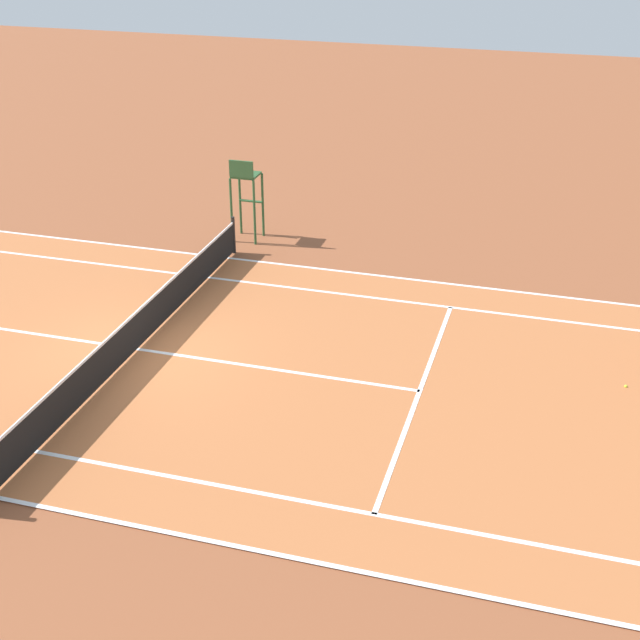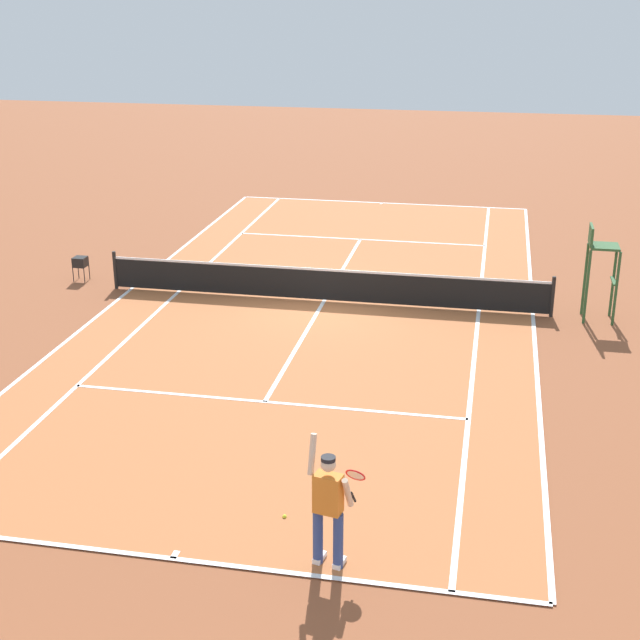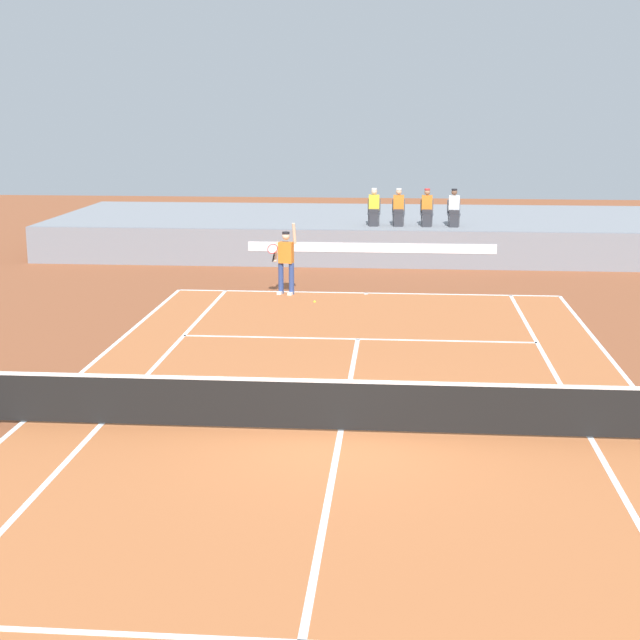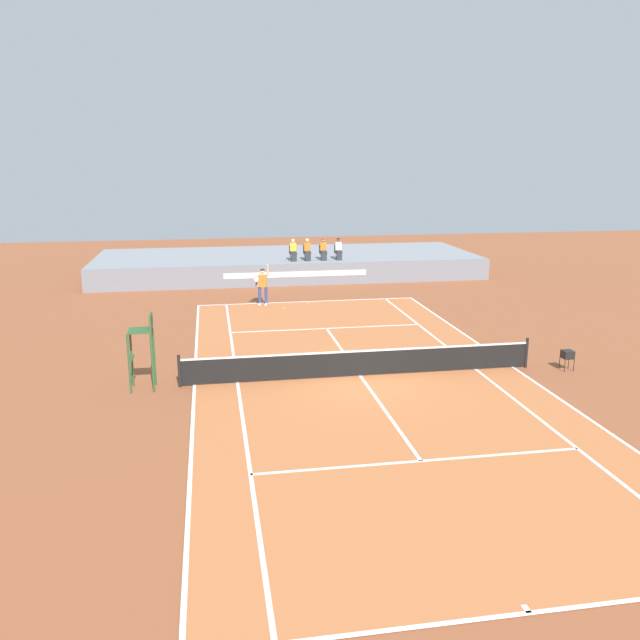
# 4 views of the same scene
# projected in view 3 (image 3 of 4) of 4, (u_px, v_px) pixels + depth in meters

# --- Properties ---
(ground_plane) EXTENTS (80.00, 80.00, 0.00)m
(ground_plane) POSITION_uv_depth(u_px,v_px,m) (341.00, 433.00, 15.95)
(ground_plane) COLOR brown
(court) EXTENTS (11.08, 23.88, 0.03)m
(court) POSITION_uv_depth(u_px,v_px,m) (341.00, 432.00, 15.95)
(court) COLOR #B76638
(court) RESTS_ON ground
(net) EXTENTS (11.98, 0.10, 1.07)m
(net) POSITION_uv_depth(u_px,v_px,m) (341.00, 403.00, 15.84)
(net) COLOR black
(net) RESTS_ON ground
(barrier_wall) EXTENTS (23.49, 0.25, 1.26)m
(barrier_wall) POSITION_uv_depth(u_px,v_px,m) (371.00, 249.00, 31.66)
(barrier_wall) COLOR gray
(barrier_wall) RESTS_ON ground
(bleacher_platform) EXTENTS (23.49, 8.27, 1.26)m
(bleacher_platform) POSITION_uv_depth(u_px,v_px,m) (375.00, 232.00, 35.80)
(bleacher_platform) COLOR gray
(bleacher_platform) RESTS_ON ground
(spectator_seated_0) EXTENTS (0.44, 0.60, 1.26)m
(spectator_seated_0) POSITION_uv_depth(u_px,v_px,m) (374.00, 208.00, 32.63)
(spectator_seated_0) COLOR #474C56
(spectator_seated_0) RESTS_ON bleacher_platform
(spectator_seated_1) EXTENTS (0.44, 0.60, 1.26)m
(spectator_seated_1) POSITION_uv_depth(u_px,v_px,m) (399.00, 208.00, 32.56)
(spectator_seated_1) COLOR #474C56
(spectator_seated_1) RESTS_ON bleacher_platform
(spectator_seated_2) EXTENTS (0.44, 0.60, 1.26)m
(spectator_seated_2) POSITION_uv_depth(u_px,v_px,m) (427.00, 208.00, 32.48)
(spectator_seated_2) COLOR #474C56
(spectator_seated_2) RESTS_ON bleacher_platform
(spectator_seated_3) EXTENTS (0.44, 0.60, 1.26)m
(spectator_seated_3) POSITION_uv_depth(u_px,v_px,m) (454.00, 208.00, 32.41)
(spectator_seated_3) COLOR #474C56
(spectator_seated_3) RESTS_ON bleacher_platform
(tennis_player) EXTENTS (0.82, 0.61, 2.08)m
(tennis_player) POSITION_uv_depth(u_px,v_px,m) (286.00, 260.00, 27.16)
(tennis_player) COLOR navy
(tennis_player) RESTS_ON ground
(tennis_ball) EXTENTS (0.07, 0.07, 0.07)m
(tennis_ball) POSITION_uv_depth(u_px,v_px,m) (315.00, 302.00, 26.24)
(tennis_ball) COLOR #D1E533
(tennis_ball) RESTS_ON ground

